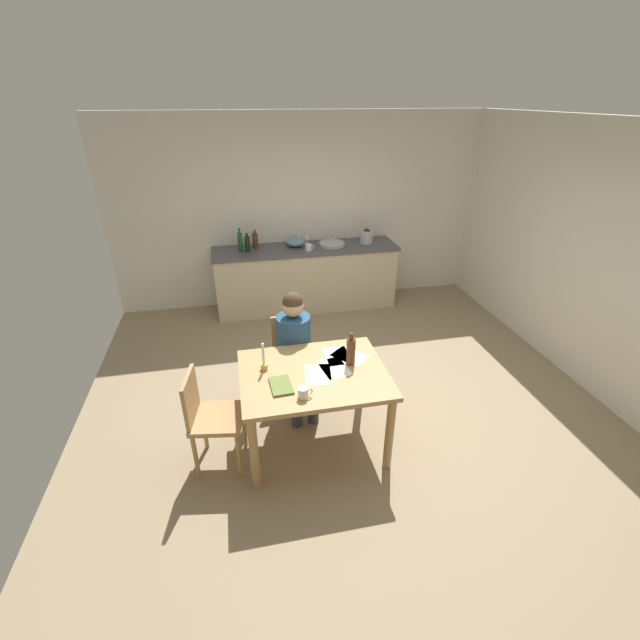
# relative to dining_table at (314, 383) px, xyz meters

# --- Properties ---
(ground_plane) EXTENTS (5.20, 5.20, 0.04)m
(ground_plane) POSITION_rel_dining_table_xyz_m (0.42, 0.52, -0.66)
(ground_plane) COLOR #937F60
(wall_back) EXTENTS (5.20, 0.12, 2.60)m
(wall_back) POSITION_rel_dining_table_xyz_m (0.42, 3.12, 0.66)
(wall_back) COLOR silver
(wall_back) RESTS_ON ground
(wall_right) EXTENTS (0.12, 5.20, 2.60)m
(wall_right) POSITION_rel_dining_table_xyz_m (3.02, 0.52, 0.66)
(wall_right) COLOR silver
(wall_right) RESTS_ON ground
(kitchen_counter) EXTENTS (2.55, 0.64, 0.90)m
(kitchen_counter) POSITION_rel_dining_table_xyz_m (0.42, 2.76, -0.19)
(kitchen_counter) COLOR beige
(kitchen_counter) RESTS_ON ground
(dining_table) EXTENTS (1.20, 0.93, 0.75)m
(dining_table) POSITION_rel_dining_table_xyz_m (0.00, 0.00, 0.00)
(dining_table) COLOR tan
(dining_table) RESTS_ON ground
(chair_at_table) EXTENTS (0.43, 0.43, 0.87)m
(chair_at_table) POSITION_rel_dining_table_xyz_m (-0.07, 0.71, -0.16)
(chair_at_table) COLOR tan
(chair_at_table) RESTS_ON ground
(person_seated) EXTENTS (0.35, 0.61, 1.19)m
(person_seated) POSITION_rel_dining_table_xyz_m (-0.06, 0.56, 0.04)
(person_seated) COLOR navy
(person_seated) RESTS_ON ground
(chair_side_empty) EXTENTS (0.46, 0.46, 0.88)m
(chair_side_empty) POSITION_rel_dining_table_xyz_m (-0.86, -0.07, -0.14)
(chair_side_empty) COLOR tan
(chair_side_empty) RESTS_ON ground
(coffee_mug) EXTENTS (0.11, 0.08, 0.09)m
(coffee_mug) POSITION_rel_dining_table_xyz_m (-0.13, -0.30, 0.15)
(coffee_mug) COLOR white
(coffee_mug) RESTS_ON dining_table
(candlestick) EXTENTS (0.06, 0.06, 0.25)m
(candlestick) POSITION_rel_dining_table_xyz_m (-0.39, 0.13, 0.18)
(candlestick) COLOR gold
(candlestick) RESTS_ON dining_table
(book_magazine) EXTENTS (0.18, 0.26, 0.02)m
(book_magazine) POSITION_rel_dining_table_xyz_m (-0.28, -0.14, 0.12)
(book_magazine) COLOR olive
(book_magazine) RESTS_ON dining_table
(paper_letter) EXTENTS (0.25, 0.32, 0.00)m
(paper_letter) POSITION_rel_dining_table_xyz_m (0.03, -0.04, 0.11)
(paper_letter) COLOR white
(paper_letter) RESTS_ON dining_table
(paper_bill) EXTENTS (0.35, 0.36, 0.00)m
(paper_bill) POSITION_rel_dining_table_xyz_m (0.36, 0.18, 0.11)
(paper_bill) COLOR white
(paper_bill) RESTS_ON dining_table
(paper_envelope) EXTENTS (0.22, 0.30, 0.00)m
(paper_envelope) POSITION_rel_dining_table_xyz_m (0.25, 0.20, 0.11)
(paper_envelope) COLOR white
(paper_envelope) RESTS_ON dining_table
(paper_receipt) EXTENTS (0.26, 0.33, 0.00)m
(paper_receipt) POSITION_rel_dining_table_xyz_m (0.18, 0.03, 0.11)
(paper_receipt) COLOR white
(paper_receipt) RESTS_ON dining_table
(wine_bottle_on_table) EXTENTS (0.08, 0.08, 0.29)m
(wine_bottle_on_table) POSITION_rel_dining_table_xyz_m (0.33, 0.06, 0.23)
(wine_bottle_on_table) COLOR #593319
(wine_bottle_on_table) RESTS_ON dining_table
(sink_unit) EXTENTS (0.36, 0.36, 0.24)m
(sink_unit) POSITION_rel_dining_table_xyz_m (0.80, 2.76, 0.28)
(sink_unit) COLOR #B2B7BC
(sink_unit) RESTS_ON kitchen_counter
(bottle_oil) EXTENTS (0.06, 0.06, 0.31)m
(bottle_oil) POSITION_rel_dining_table_xyz_m (-0.46, 2.75, 0.39)
(bottle_oil) COLOR #194C23
(bottle_oil) RESTS_ON kitchen_counter
(bottle_vinegar) EXTENTS (0.07, 0.07, 0.25)m
(bottle_vinegar) POSITION_rel_dining_table_xyz_m (-0.37, 2.74, 0.37)
(bottle_vinegar) COLOR black
(bottle_vinegar) RESTS_ON kitchen_counter
(bottle_wine_red) EXTENTS (0.08, 0.08, 0.26)m
(bottle_wine_red) POSITION_rel_dining_table_xyz_m (-0.26, 2.84, 0.37)
(bottle_wine_red) COLOR #593319
(bottle_wine_red) RESTS_ON kitchen_counter
(mixing_bowl) EXTENTS (0.27, 0.27, 0.12)m
(mixing_bowl) POSITION_rel_dining_table_xyz_m (0.29, 2.83, 0.32)
(mixing_bowl) COLOR #668C99
(mixing_bowl) RESTS_ON kitchen_counter
(stovetop_kettle) EXTENTS (0.18, 0.18, 0.22)m
(stovetop_kettle) POSITION_rel_dining_table_xyz_m (1.30, 2.76, 0.36)
(stovetop_kettle) COLOR #B7BABF
(stovetop_kettle) RESTS_ON kitchen_counter
(wine_glass_near_sink) EXTENTS (0.07, 0.07, 0.15)m
(wine_glass_near_sink) POSITION_rel_dining_table_xyz_m (0.47, 2.91, 0.37)
(wine_glass_near_sink) COLOR silver
(wine_glass_near_sink) RESTS_ON kitchen_counter
(wine_glass_by_kettle) EXTENTS (0.07, 0.07, 0.15)m
(wine_glass_by_kettle) POSITION_rel_dining_table_xyz_m (0.36, 2.91, 0.37)
(wine_glass_by_kettle) COLOR silver
(wine_glass_by_kettle) RESTS_ON kitchen_counter
(teacup_on_counter) EXTENTS (0.12, 0.09, 0.09)m
(teacup_on_counter) POSITION_rel_dining_table_xyz_m (0.44, 2.61, 0.30)
(teacup_on_counter) COLOR white
(teacup_on_counter) RESTS_ON kitchen_counter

